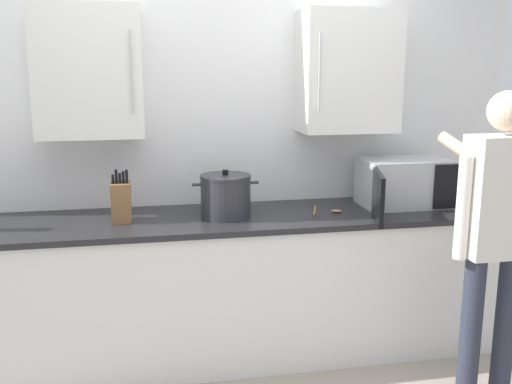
% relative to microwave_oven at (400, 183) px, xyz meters
% --- Properties ---
extents(back_wall_tiled, '(3.93, 0.44, 2.73)m').
position_rel_microwave_oven_xyz_m(back_wall_tiled, '(-1.11, 0.31, 0.40)').
color(back_wall_tiled, white).
rests_on(back_wall_tiled, ground_plane).
extents(counter_unit, '(3.28, 0.70, 0.90)m').
position_rel_microwave_oven_xyz_m(counter_unit, '(-1.11, -0.04, -0.60)').
color(counter_unit, white).
rests_on(counter_unit, ground_plane).
extents(microwave_oven, '(0.66, 0.72, 0.30)m').
position_rel_microwave_oven_xyz_m(microwave_oven, '(0.00, 0.00, 0.00)').
color(microwave_oven, '#B7BABF').
rests_on(microwave_oven, counter_unit).
extents(knife_block, '(0.11, 0.15, 0.31)m').
position_rel_microwave_oven_xyz_m(knife_block, '(-1.74, -0.04, -0.03)').
color(knife_block, brown).
rests_on(knife_block, counter_unit).
extents(stock_pot, '(0.40, 0.30, 0.28)m').
position_rel_microwave_oven_xyz_m(stock_pot, '(-1.14, -0.06, -0.02)').
color(stock_pot, '#2D2D33').
rests_on(stock_pot, counter_unit).
extents(wooden_spoon, '(0.20, 0.20, 0.02)m').
position_rel_microwave_oven_xyz_m(wooden_spoon, '(-0.51, -0.07, -0.14)').
color(wooden_spoon, '#A37547').
rests_on(wooden_spoon, counter_unit).
extents(person_figure, '(0.44, 0.62, 1.66)m').
position_rel_microwave_oven_xyz_m(person_figure, '(0.15, -0.81, -0.06)').
color(person_figure, '#282D3D').
rests_on(person_figure, ground_plane).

